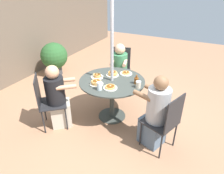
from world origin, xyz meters
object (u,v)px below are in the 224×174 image
patio_chair_north (47,99)px  potted_shrub (54,57)px  patio_table (112,87)px  drinking_glass_a (99,86)px  pancake_plate_a (126,73)px  pancake_plate_b (97,76)px  diner_east (155,114)px  diner_south (119,71)px  coffee_cup (138,85)px  patio_chair_east (166,120)px  pancake_plate_d (96,83)px  pancake_plate_e (113,74)px  patio_chair_south (120,67)px  syrup_bottle (136,80)px  pancake_plate_c (110,87)px  diner_north (58,99)px

patio_chair_north → potted_shrub: 2.18m
patio_table → drinking_glass_a: size_ratio=8.63×
patio_table → pancake_plate_a: size_ratio=5.09×
patio_chair_north → pancake_plate_a: size_ratio=4.30×
patio_chair_north → pancake_plate_b: bearing=100.9°
patio_table → diner_east: diner_east is taller
diner_south → coffee_cup: bearing=112.2°
patio_chair_east → pancake_plate_d: (0.13, 1.21, 0.25)m
pancake_plate_e → coffee_cup: 0.61m
diner_east → potted_shrub: diner_east is taller
patio_chair_south → pancake_plate_d: bearing=80.2°
syrup_bottle → diner_east: bearing=-130.3°
diner_south → pancake_plate_b: 0.95m
diner_south → pancake_plate_c: 1.25m
diner_east → potted_shrub: size_ratio=1.37×
patio_chair_south → pancake_plate_e: size_ratio=4.30×
patio_chair_north → patio_chair_east: size_ratio=1.00×
pancake_plate_d → pancake_plate_e: 0.44m
patio_chair_east → patio_chair_south: size_ratio=1.00×
diner_south → potted_shrub: (0.09, 1.91, -0.02)m
diner_north → pancake_plate_c: bearing=72.2°
pancake_plate_a → pancake_plate_c: pancake_plate_c is taller
diner_north → coffee_cup: diner_north is taller
patio_table → diner_east: bearing=-110.2°
patio_chair_north → patio_chair_east: (0.35, -1.89, 0.00)m
diner_south → coffee_cup: diner_south is taller
diner_north → drinking_glass_a: (0.23, -0.68, 0.30)m
patio_chair_east → pancake_plate_c: bearing=103.1°
pancake_plate_e → drinking_glass_a: drinking_glass_a is taller
drinking_glass_a → patio_chair_east: bearing=-90.2°
pancake_plate_d → pancake_plate_b: bearing=27.8°
pancake_plate_a → drinking_glass_a: 0.74m
patio_chair_north → diner_south: bearing=119.7°
pancake_plate_e → syrup_bottle: (-0.10, -0.49, 0.03)m
patio_chair_east → potted_shrub: (1.37, 3.24, -0.05)m
patio_chair_south → patio_chair_north: bearing=57.0°
diner_east → pancake_plate_a: 1.04m
patio_chair_east → coffee_cup: 0.71m
patio_chair_north → pancake_plate_c: (0.47, -0.95, 0.24)m
pancake_plate_a → drinking_glass_a: drinking_glass_a is taller
patio_chair_north → diner_east: 1.77m
pancake_plate_a → pancake_plate_c: size_ratio=1.00×
patio_chair_south → pancake_plate_e: patio_chair_south is taller
pancake_plate_c → diner_east: bearing=-94.1°
diner_east → pancake_plate_d: bearing=106.4°
pancake_plate_c → syrup_bottle: syrup_bottle is taller
patio_chair_south → coffee_cup: bearing=109.4°
pancake_plate_b → pancake_plate_e: 0.28m
diner_south → patio_chair_east: bearing=118.9°
pancake_plate_a → pancake_plate_b: bearing=132.2°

